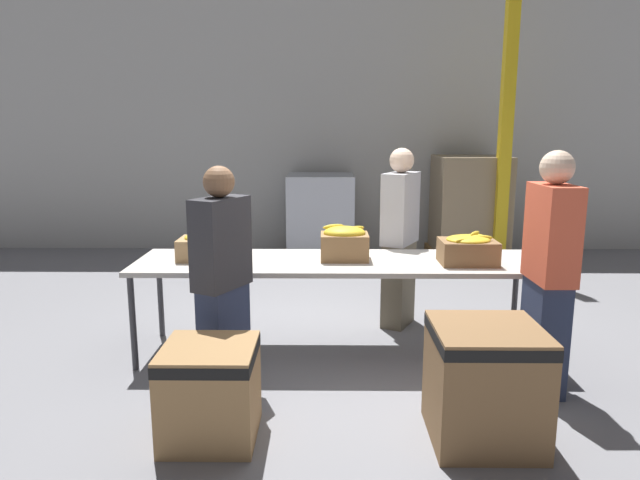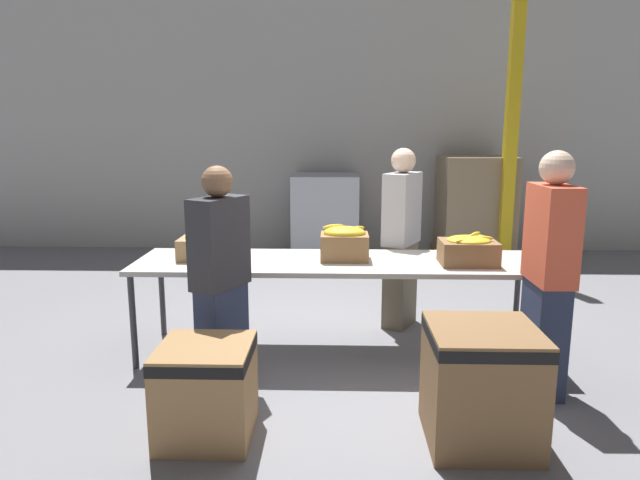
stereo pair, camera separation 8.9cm
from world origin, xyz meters
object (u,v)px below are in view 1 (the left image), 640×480
at_px(donation_bin_1, 485,379).
at_px(banana_box_0, 205,246).
at_px(sorting_table, 338,265).
at_px(donation_bin_0, 210,388).
at_px(banana_box_2, 468,249).
at_px(volunteer_2, 400,239).
at_px(banana_box_1, 344,243).
at_px(pallet_stack_1, 469,209).
at_px(volunteer_0, 549,275).
at_px(pallet_stack_0, 321,217).
at_px(support_pillar, 506,118).
at_px(volunteer_1, 222,282).

bearing_deg(donation_bin_1, banana_box_0, 144.57).
distance_m(sorting_table, donation_bin_0, 1.64).
bearing_deg(banana_box_0, banana_box_2, -3.70).
bearing_deg(banana_box_0, sorting_table, -1.63).
xyz_separation_m(banana_box_0, volunteer_2, (1.70, 0.67, -0.07)).
bearing_deg(banana_box_1, donation_bin_0, -121.58).
xyz_separation_m(banana_box_2, pallet_stack_1, (0.91, 3.64, -0.19)).
bearing_deg(sorting_table, donation_bin_1, -57.83).
distance_m(volunteer_0, donation_bin_1, 1.01).
relative_size(banana_box_1, donation_bin_1, 0.54).
xyz_separation_m(volunteer_0, volunteer_2, (-0.87, 1.40, -0.02)).
distance_m(volunteer_0, volunteer_2, 1.64).
bearing_deg(banana_box_1, pallet_stack_0, 93.66).
height_order(sorting_table, pallet_stack_0, pallet_stack_0).
distance_m(banana_box_2, pallet_stack_1, 3.76).
bearing_deg(support_pillar, banana_box_2, -111.11).
bearing_deg(pallet_stack_1, volunteer_0, -96.64).
xyz_separation_m(banana_box_2, volunteer_2, (-0.44, 0.81, -0.08)).
distance_m(banana_box_0, volunteer_2, 1.83).
relative_size(sorting_table, banana_box_0, 7.87).
xyz_separation_m(volunteer_2, pallet_stack_0, (-0.77, 2.92, -0.25)).
height_order(volunteer_0, pallet_stack_0, volunteer_0).
bearing_deg(banana_box_2, banana_box_1, 172.19).
relative_size(donation_bin_1, pallet_stack_0, 0.59).
distance_m(banana_box_1, donation_bin_1, 1.70).
bearing_deg(volunteer_2, banana_box_1, -11.98).
bearing_deg(pallet_stack_0, pallet_stack_1, -2.30).
relative_size(banana_box_1, pallet_stack_1, 0.26).
height_order(volunteer_2, pallet_stack_1, volunteer_2).
bearing_deg(sorting_table, volunteer_1, -139.62).
distance_m(volunteer_2, donation_bin_0, 2.55).
relative_size(banana_box_2, support_pillar, 0.11).
distance_m(banana_box_2, support_pillar, 3.52).
bearing_deg(sorting_table, volunteer_0, -25.65).
relative_size(volunteer_0, volunteer_1, 1.06).
height_order(volunteer_0, pallet_stack_1, volunteer_0).
xyz_separation_m(banana_box_0, pallet_stack_0, (0.92, 3.59, -0.32)).
distance_m(banana_box_1, banana_box_2, 1.00).
distance_m(volunteer_1, pallet_stack_0, 4.38).
bearing_deg(support_pillar, volunteer_1, -129.53).
bearing_deg(volunteer_0, donation_bin_0, 105.34).
xyz_separation_m(banana_box_2, volunteer_1, (-1.87, -0.60, -0.11)).
bearing_deg(banana_box_2, support_pillar, 68.89).
height_order(pallet_stack_0, pallet_stack_1, pallet_stack_1).
bearing_deg(sorting_table, banana_box_2, -5.88).
relative_size(banana_box_0, banana_box_2, 0.96).
relative_size(sorting_table, banana_box_2, 7.52).
distance_m(donation_bin_1, support_pillar, 4.88).
xyz_separation_m(sorting_table, pallet_stack_1, (1.95, 3.53, -0.03)).
bearing_deg(banana_box_1, volunteer_0, -27.37).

